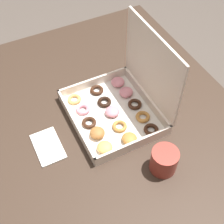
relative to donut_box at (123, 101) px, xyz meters
The scene contains 5 objects.
ground_plane 0.84m from the donut_box, 80.57° to the right, with size 8.00×8.00×0.00m, color #564C44.
dining_table 0.18m from the donut_box, 80.57° to the right, with size 1.23×0.99×0.78m.
donut_box is the anchor object (origin of this frame).
coffee_mug 0.27m from the donut_box, ahead, with size 0.09×0.09×0.09m.
paper_napkin 0.31m from the donut_box, 85.41° to the right, with size 0.14×0.09×0.01m.
Camera 1 is at (0.64, -0.29, 1.68)m, focal length 50.00 mm.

